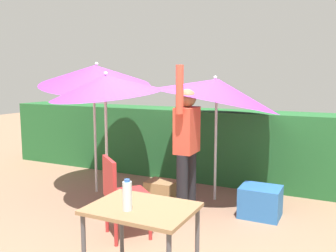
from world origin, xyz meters
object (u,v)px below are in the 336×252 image
object	(u,v)px
umbrella_orange	(106,85)
chair_plastic	(121,192)
umbrella_rainbow	(95,75)
bottle_water	(127,196)
crate_cardboard	(161,192)
folding_table	(142,218)
person_vendor	(187,143)
umbrella_yellow	(216,90)
cooler_box	(260,202)

from	to	relation	value
umbrella_orange	chair_plastic	xyz separation A→B (m)	(0.66, -0.67, -1.12)
umbrella_rainbow	bottle_water	xyz separation A→B (m)	(1.91, -2.16, -0.90)
crate_cardboard	umbrella_orange	bearing A→B (deg)	-139.69
folding_table	bottle_water	world-z (taller)	bottle_water
person_vendor	umbrella_rainbow	bearing A→B (deg)	168.36
umbrella_rainbow	crate_cardboard	world-z (taller)	umbrella_rainbow
crate_cardboard	folding_table	world-z (taller)	folding_table
umbrella_rainbow	umbrella_orange	size ratio (longest dim) A/B	1.12
bottle_water	folding_table	bearing A→B (deg)	64.52
umbrella_orange	bottle_water	xyz separation A→B (m)	(1.36, -1.66, -0.76)
umbrella_orange	bottle_water	size ratio (longest dim) A/B	7.82
folding_table	bottle_water	distance (m)	0.24
umbrella_yellow	folding_table	distance (m)	2.67
umbrella_rainbow	person_vendor	distance (m)	1.84
umbrella_orange	chair_plastic	size ratio (longest dim) A/B	2.11
umbrella_yellow	folding_table	world-z (taller)	umbrella_yellow
cooler_box	umbrella_orange	bearing A→B (deg)	-162.88
crate_cardboard	umbrella_rainbow	bearing A→B (deg)	178.55
umbrella_rainbow	folding_table	xyz separation A→B (m)	(1.96, -2.04, -1.10)
person_vendor	crate_cardboard	bearing A→B (deg)	149.05
chair_plastic	folding_table	distance (m)	1.17
umbrella_rainbow	chair_plastic	xyz separation A→B (m)	(1.20, -1.17, -1.26)
person_vendor	chair_plastic	size ratio (longest dim) A/B	2.11
umbrella_orange	umbrella_yellow	distance (m)	1.51
chair_plastic	cooler_box	xyz separation A→B (m)	(1.24, 1.25, -0.32)
person_vendor	bottle_water	bearing A→B (deg)	-80.68
umbrella_yellow	person_vendor	xyz separation A→B (m)	(-0.09, -0.79, -0.62)
umbrella_orange	umbrella_rainbow	bearing A→B (deg)	137.12
umbrella_yellow	person_vendor	distance (m)	1.01
person_vendor	folding_table	world-z (taller)	person_vendor
person_vendor	cooler_box	bearing A→B (deg)	26.36
cooler_box	person_vendor	bearing A→B (deg)	-153.64
umbrella_yellow	bottle_water	world-z (taller)	umbrella_yellow
person_vendor	folding_table	xyz separation A→B (m)	(0.36, -1.71, -0.27)
umbrella_orange	person_vendor	distance (m)	1.29
umbrella_rainbow	cooler_box	size ratio (longest dim) A/B	4.29
umbrella_orange	chair_plastic	world-z (taller)	umbrella_orange
umbrella_orange	person_vendor	xyz separation A→B (m)	(1.06, 0.17, -0.70)
crate_cardboard	folding_table	distance (m)	2.25
umbrella_yellow	chair_plastic	xyz separation A→B (m)	(-0.50, -1.64, -1.05)
umbrella_yellow	bottle_water	size ratio (longest dim) A/B	8.20
bottle_water	cooler_box	bearing A→B (deg)	76.66
crate_cardboard	bottle_water	xyz separation A→B (m)	(0.80, -2.13, 0.71)
chair_plastic	folding_table	size ratio (longest dim) A/B	1.11
person_vendor	folding_table	distance (m)	1.77
chair_plastic	cooler_box	bearing A→B (deg)	45.33
umbrella_yellow	person_vendor	bearing A→B (deg)	-96.74
crate_cardboard	umbrella_yellow	bearing A→B (deg)	39.39
umbrella_rainbow	bottle_water	size ratio (longest dim) A/B	8.78
cooler_box	bottle_water	size ratio (longest dim) A/B	2.05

